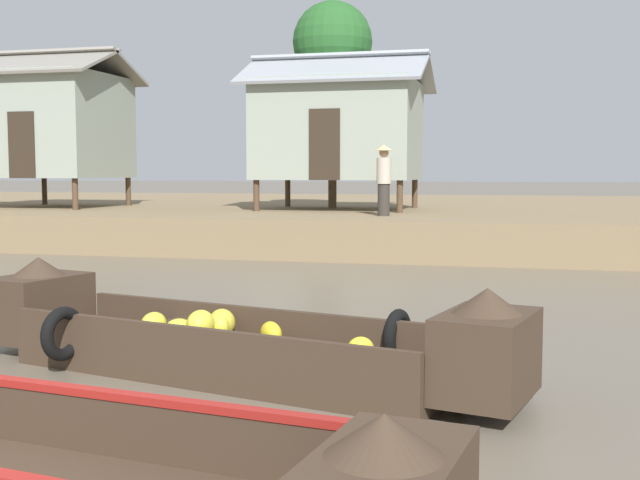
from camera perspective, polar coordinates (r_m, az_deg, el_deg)
ground_plane at (r=13.75m, az=-0.76°, el=-3.07°), size 300.00×300.00×0.00m
riverbank_strip at (r=26.43m, az=6.54°, el=1.69°), size 160.00×20.00×0.89m
banana_boat at (r=7.54m, az=-6.62°, el=-7.05°), size 5.66×2.29×0.99m
stilt_house_mid_left at (r=24.54m, az=-18.41°, el=7.90°), size 4.01×3.90×4.55m
stilt_house_mid_right at (r=21.79m, az=1.38°, el=8.03°), size 4.89×3.78×4.22m
palm_tree_near at (r=23.19m, az=0.91°, el=13.95°), size 2.27×2.27×5.86m
vendor_person at (r=18.56m, az=4.61°, el=4.60°), size 0.44×0.44×1.66m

